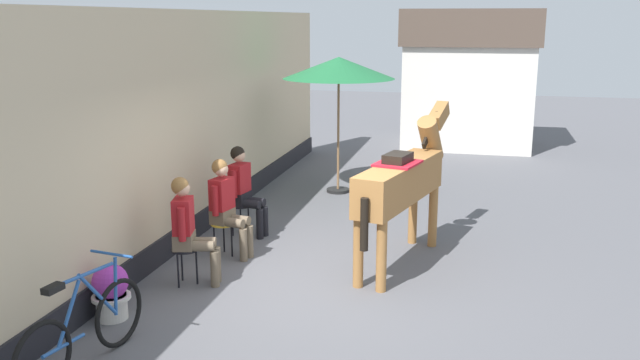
{
  "coord_description": "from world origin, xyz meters",
  "views": [
    {
      "loc": [
        1.77,
        -7.88,
        3.27
      ],
      "look_at": [
        -0.4,
        1.2,
        1.05
      ],
      "focal_mm": 38.19,
      "sensor_mm": 36.0,
      "label": 1
    }
  ],
  "objects_px": {
    "flower_planter_near": "(111,291)",
    "cafe_parasol": "(339,69)",
    "seated_visitor_middle": "(226,203)",
    "saddled_horse_center": "(403,180)",
    "seated_visitor_far": "(243,186)",
    "seated_visitor_near": "(189,225)",
    "leaning_bicycle": "(84,330)"
  },
  "relations": [
    {
      "from": "seated_visitor_near",
      "to": "saddled_horse_center",
      "type": "distance_m",
      "value": 2.89
    },
    {
      "from": "seated_visitor_near",
      "to": "saddled_horse_center",
      "type": "height_order",
      "value": "saddled_horse_center"
    },
    {
      "from": "saddled_horse_center",
      "to": "leaning_bicycle",
      "type": "xyz_separation_m",
      "value": [
        -2.59,
        -3.64,
        -0.76
      ]
    },
    {
      "from": "flower_planter_near",
      "to": "seated_visitor_near",
      "type": "bearing_deg",
      "value": 69.26
    },
    {
      "from": "seated_visitor_middle",
      "to": "saddled_horse_center",
      "type": "bearing_deg",
      "value": 7.7
    },
    {
      "from": "seated_visitor_far",
      "to": "cafe_parasol",
      "type": "xyz_separation_m",
      "value": [
        0.86,
        2.96,
        1.59
      ]
    },
    {
      "from": "seated_visitor_near",
      "to": "cafe_parasol",
      "type": "xyz_separation_m",
      "value": [
        0.83,
        5.03,
        1.59
      ]
    },
    {
      "from": "seated_visitor_middle",
      "to": "saddled_horse_center",
      "type": "distance_m",
      "value": 2.47
    },
    {
      "from": "leaning_bicycle",
      "to": "cafe_parasol",
      "type": "relative_size",
      "value": 0.68
    },
    {
      "from": "flower_planter_near",
      "to": "cafe_parasol",
      "type": "height_order",
      "value": "cafe_parasol"
    },
    {
      "from": "seated_visitor_near",
      "to": "leaning_bicycle",
      "type": "relative_size",
      "value": 0.8
    },
    {
      "from": "cafe_parasol",
      "to": "saddled_horse_center",
      "type": "bearing_deg",
      "value": -65.31
    },
    {
      "from": "seated_visitor_far",
      "to": "saddled_horse_center",
      "type": "xyz_separation_m",
      "value": [
        2.51,
        -0.64,
        0.38
      ]
    },
    {
      "from": "seated_visitor_far",
      "to": "flower_planter_near",
      "type": "relative_size",
      "value": 2.17
    },
    {
      "from": "seated_visitor_near",
      "to": "cafe_parasol",
      "type": "height_order",
      "value": "cafe_parasol"
    },
    {
      "from": "seated_visitor_far",
      "to": "saddled_horse_center",
      "type": "bearing_deg",
      "value": -14.36
    },
    {
      "from": "seated_visitor_near",
      "to": "cafe_parasol",
      "type": "distance_m",
      "value": 5.34
    },
    {
      "from": "seated_visitor_far",
      "to": "seated_visitor_near",
      "type": "bearing_deg",
      "value": -89.24
    },
    {
      "from": "seated_visitor_middle",
      "to": "cafe_parasol",
      "type": "distance_m",
      "value": 4.31
    },
    {
      "from": "flower_planter_near",
      "to": "leaning_bicycle",
      "type": "xyz_separation_m",
      "value": [
        0.33,
        -1.06,
        0.06
      ]
    },
    {
      "from": "seated_visitor_far",
      "to": "cafe_parasol",
      "type": "height_order",
      "value": "cafe_parasol"
    },
    {
      "from": "flower_planter_near",
      "to": "cafe_parasol",
      "type": "bearing_deg",
      "value": 78.43
    },
    {
      "from": "seated_visitor_far",
      "to": "cafe_parasol",
      "type": "distance_m",
      "value": 3.47
    },
    {
      "from": "seated_visitor_middle",
      "to": "leaning_bicycle",
      "type": "relative_size",
      "value": 0.8
    },
    {
      "from": "seated_visitor_near",
      "to": "leaning_bicycle",
      "type": "bearing_deg",
      "value": -92.64
    },
    {
      "from": "flower_planter_near",
      "to": "cafe_parasol",
      "type": "xyz_separation_m",
      "value": [
        1.27,
        6.18,
        2.03
      ]
    },
    {
      "from": "flower_planter_near",
      "to": "seated_visitor_far",
      "type": "bearing_deg",
      "value": 82.76
    },
    {
      "from": "seated_visitor_near",
      "to": "flower_planter_near",
      "type": "relative_size",
      "value": 2.17
    },
    {
      "from": "seated_visitor_near",
      "to": "seated_visitor_far",
      "type": "distance_m",
      "value": 2.07
    },
    {
      "from": "seated_visitor_middle",
      "to": "cafe_parasol",
      "type": "relative_size",
      "value": 0.54
    },
    {
      "from": "saddled_horse_center",
      "to": "leaning_bicycle",
      "type": "distance_m",
      "value": 4.53
    },
    {
      "from": "seated_visitor_far",
      "to": "saddled_horse_center",
      "type": "distance_m",
      "value": 2.62
    }
  ]
}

